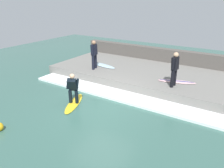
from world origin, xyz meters
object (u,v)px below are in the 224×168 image
Objects in this scene: surfer_waiting_far at (94,53)px; surfboard_waiting_far at (103,65)px; surfer_waiting_near at (175,68)px; surfer_riding at (73,87)px; surfboard_riding at (74,103)px; surfboard_waiting_near at (177,82)px.

surfer_waiting_far is 0.84× the size of surfboard_waiting_far.
surfer_waiting_near is 0.99× the size of surfer_waiting_far.
surfer_riding is 4.15m from surfboard_waiting_far.
surfboard_riding is 4.94m from surfboard_waiting_near.
surfer_riding is 0.69× the size of surfboard_waiting_far.
surfer_waiting_near is 0.83× the size of surfboard_waiting_far.
surfboard_riding is 1.23× the size of surfer_waiting_far.
surfer_waiting_far is (3.24, 1.29, 0.62)m from surfer_riding.
surfboard_riding is 4.69m from surfer_waiting_near.
surfer_waiting_far is 1.14m from surfboard_waiting_far.
surfer_waiting_far reaches higher than surfer_riding.
surfer_waiting_near is at bearing -92.59° from surfer_waiting_far.
surfboard_waiting_near is 0.96× the size of surfboard_waiting_far.
surfer_riding is 0.82× the size of surfer_waiting_far.
surfboard_riding is 1.25× the size of surfer_waiting_near.
surfer_waiting_far is (-0.40, 4.60, 0.87)m from surfboard_waiting_near.
surfboard_waiting_far is at bearing 16.65° from surfboard_riding.
surfboard_waiting_near is at bearing -85.06° from surfer_waiting_far.
surfer_waiting_near is at bearing 179.98° from surfboard_waiting_near.
surfer_waiting_near is at bearing -47.54° from surfboard_riding.
surfboard_waiting_near reaches higher than surfboard_waiting_far.
surfboard_riding is at bearing 137.67° from surfboard_waiting_near.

